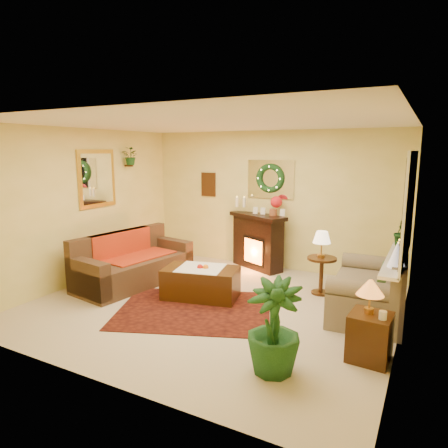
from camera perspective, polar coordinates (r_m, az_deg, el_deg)
The scene contains 31 objects.
floor at distance 5.99m, azimuth -1.59°, elevation -11.44°, with size 5.00×5.00×0.00m, color beige.
ceiling at distance 5.57m, azimuth -1.73°, elevation 14.24°, with size 5.00×5.00×0.00m, color white.
wall_back at distance 7.65m, azimuth 6.66°, elevation 3.39°, with size 5.00×5.00×0.00m, color #EFD88C.
wall_front at distance 3.88m, azimuth -18.26°, elevation -3.98°, with size 5.00×5.00×0.00m, color #EFD88C.
wall_left at distance 7.19m, azimuth -19.31°, elevation 2.41°, with size 4.50×4.50×0.00m, color #EFD88C.
wall_right at distance 4.93m, azimuth 24.55°, elevation -1.39°, with size 4.50×4.50×0.00m, color #EFD88C.
area_rug at distance 5.81m, azimuth -4.27°, elevation -12.12°, with size 2.13×1.59×0.01m, color maroon.
sofa at distance 6.92m, azimuth -12.71°, elevation -4.90°, with size 0.88×2.01×0.86m, color #452316.
red_throw at distance 7.04m, azimuth -12.37°, elevation -4.41°, with size 0.75×1.22×0.02m, color #DE4D20.
fireplace at distance 7.65m, azimuth 4.82°, elevation -2.29°, with size 1.07×0.34×0.98m, color black.
poinsettia at distance 7.41m, azimuth 7.48°, elevation 3.14°, with size 0.22×0.22×0.22m, color red.
mantel_candle_a at distance 7.67m, azimuth 1.85°, elevation 3.17°, with size 0.06×0.06×0.18m, color white.
mantel_candle_b at distance 7.64m, azimuth 2.90°, elevation 3.13°, with size 0.06×0.06×0.19m, color beige.
mantel_mirror at distance 7.60m, azimuth 6.67°, elevation 6.37°, with size 0.92×0.02×0.72m, color white.
wreath at distance 7.56m, azimuth 6.56°, elevation 6.50°, with size 0.55×0.55×0.11m, color #194719.
wall_art at distance 8.19m, azimuth -2.23°, elevation 5.67°, with size 0.32×0.03×0.48m, color #381E11.
gold_mirror at distance 7.33m, azimuth -17.70°, elevation 6.20°, with size 0.03×0.84×1.00m, color gold.
hanging_plant at distance 7.78m, azimuth -13.10°, elevation 8.25°, with size 0.33×0.28×0.36m, color #194719.
loveseat at distance 5.89m, azimuth 20.04°, elevation -8.12°, with size 0.91×1.58×0.91m, color gray.
window_frame at distance 5.44m, azimuth 24.96°, elevation 2.27°, with size 0.03×1.86×1.36m, color white.
window_glass at distance 5.44m, azimuth 24.80°, elevation 2.28°, with size 0.02×1.70×1.22m, color black.
window_sill at distance 5.57m, azimuth 23.34°, elevation -4.58°, with size 0.22×1.86×0.04m, color white.
mini_tree at distance 5.07m, azimuth 23.47°, elevation -4.03°, with size 0.20×0.20×0.30m, color silver.
sill_plant at distance 6.17m, azimuth 24.13°, elevation -1.18°, with size 0.29×0.24×0.54m, color #184E14.
side_table_round at distance 6.49m, azimuth 13.72°, elevation -6.93°, with size 0.46×0.46×0.59m, color #4C2619.
lamp_cream at distance 6.34m, azimuth 13.79°, elevation -2.16°, with size 0.28×0.28×0.42m, color beige.
end_table_square at distance 4.71m, azimuth 20.12°, elevation -14.81°, with size 0.42×0.42×0.52m, color black.
lamp_tiffany at distance 4.56m, azimuth 20.14°, elevation -9.25°, with size 0.29×0.29×0.42m, color #F55E0B.
coffee_table at distance 6.19m, azimuth -3.32°, elevation -8.64°, with size 1.12×0.62×0.47m, color #382117.
fruit_bowl at distance 6.09m, azimuth -3.12°, elevation -6.59°, with size 0.24×0.24×0.06m, color beige.
floor_palm at distance 4.18m, azimuth 7.09°, elevation -14.88°, with size 1.64×1.64×2.94m, color #236418.
Camera 1 is at (2.73, -4.84, 2.23)m, focal length 32.00 mm.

